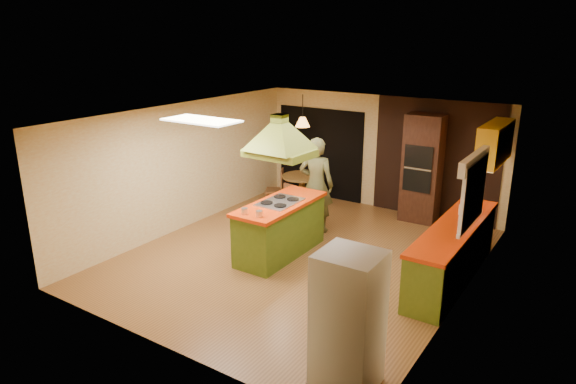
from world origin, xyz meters
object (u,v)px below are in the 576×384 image
Objects in this scene: kitchen_island at (280,228)px; refrigerator at (348,322)px; man at (316,185)px; wall_oven at (422,168)px; canister_large at (465,205)px; dining_table at (302,184)px.

refrigerator reaches higher than kitchen_island.
man is 2.30m from wall_oven.
man is (-0.05, 1.33, 0.45)m from kitchen_island.
man is at bearing -178.52° from canister_large.
refrigerator is 0.72× the size of wall_oven.
canister_large is at bearing 167.25° from man.
wall_oven is (-1.15, 5.58, 0.31)m from refrigerator.
canister_large is at bearing -53.98° from wall_oven.
kitchen_island is at bearing 77.93° from man.
canister_large is (2.82, 0.07, 0.09)m from man.
dining_table is (-2.59, -0.50, -0.64)m from wall_oven.
dining_table is at bearing -62.88° from man.
man is at bearing 91.83° from kitchen_island.
canister_large is at bearing 86.84° from refrigerator.
man is at bearing 123.91° from refrigerator.
refrigerator is at bearing -92.46° from canister_large.
kitchen_island is at bearing 135.22° from refrigerator.
refrigerator is 6.32m from dining_table.
wall_oven reaches higher than refrigerator.
refrigerator reaches higher than canister_large.
refrigerator is (2.66, -3.85, -0.14)m from man.
man reaches higher than dining_table.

